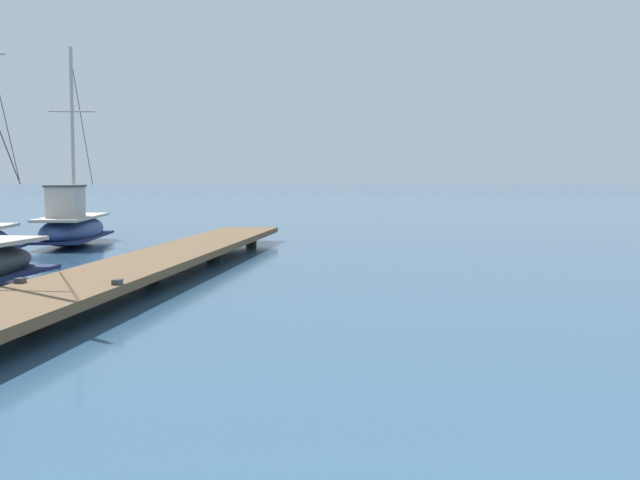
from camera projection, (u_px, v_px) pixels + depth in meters
floating_dock at (152, 262)px, 17.06m from camera, size 2.99×21.12×0.53m
fishing_boat_3 at (72, 226)px, 25.46m from camera, size 2.18×5.74×6.14m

